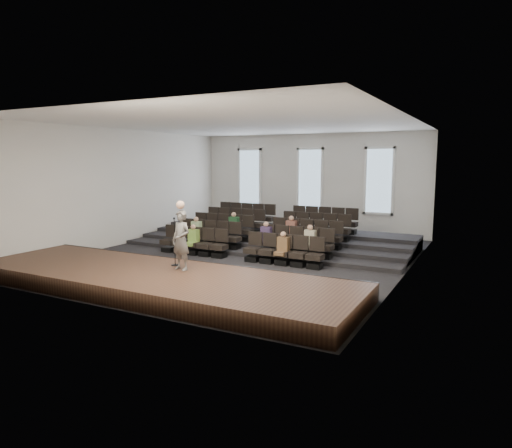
{
  "coord_description": "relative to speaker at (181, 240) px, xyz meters",
  "views": [
    {
      "loc": [
        8.42,
        -14.99,
        3.65
      ],
      "look_at": [
        0.28,
        0.5,
        1.22
      ],
      "focal_mm": 32.0,
      "sensor_mm": 36.0,
      "label": 1
    }
  ],
  "objects": [
    {
      "name": "mic_stand",
      "position": [
        -0.52,
        0.37,
        -0.44
      ],
      "size": [
        0.25,
        0.25,
        1.47
      ],
      "color": "black",
      "rests_on": "stage"
    },
    {
      "name": "stage_lip",
      "position": [
        -0.47,
        1.19,
        -1.12
      ],
      "size": [
        11.8,
        0.06,
        0.52
      ],
      "primitive_type": "cube",
      "color": "black",
      "rests_on": "ground"
    },
    {
      "name": "seating_rows",
      "position": [
        -0.47,
        6.06,
        -0.69
      ],
      "size": [
        6.8,
        4.7,
        1.67
      ],
      "color": "black",
      "rests_on": "ground"
    },
    {
      "name": "wall_front",
      "position": [
        -0.47,
        -2.5,
        1.13
      ],
      "size": [
        12.0,
        0.04,
        5.0
      ],
      "primitive_type": "cube",
      "color": "silver",
      "rests_on": "ground"
    },
    {
      "name": "wall_left",
      "position": [
        -6.49,
        4.52,
        1.13
      ],
      "size": [
        0.04,
        14.0,
        5.0
      ],
      "primitive_type": "cube",
      "color": "silver",
      "rests_on": "ground"
    },
    {
      "name": "risers",
      "position": [
        -0.47,
        7.69,
        -1.18
      ],
      "size": [
        11.8,
        4.8,
        0.6
      ],
      "color": "black",
      "rests_on": "ground"
    },
    {
      "name": "windows",
      "position": [
        -0.47,
        11.47,
        1.33
      ],
      "size": [
        8.44,
        0.1,
        3.24
      ],
      "color": "white",
      "rests_on": "wall_back"
    },
    {
      "name": "ground",
      "position": [
        -0.47,
        4.52,
        -1.37
      ],
      "size": [
        14.0,
        14.0,
        0.0
      ],
      "primitive_type": "plane",
      "color": "black",
      "rests_on": "ground"
    },
    {
      "name": "wall_back",
      "position": [
        -0.47,
        11.54,
        1.13
      ],
      "size": [
        12.0,
        0.04,
        5.0
      ],
      "primitive_type": "cube",
      "color": "silver",
      "rests_on": "ground"
    },
    {
      "name": "wall_right",
      "position": [
        5.55,
        4.52,
        1.13
      ],
      "size": [
        0.04,
        14.0,
        5.0
      ],
      "primitive_type": "cube",
      "color": "silver",
      "rests_on": "ground"
    },
    {
      "name": "audience",
      "position": [
        -0.37,
        4.97,
        -0.54
      ],
      "size": [
        5.45,
        2.64,
        1.1
      ],
      "color": "#80AC45",
      "rests_on": "seating_rows"
    },
    {
      "name": "speaker",
      "position": [
        0.0,
        0.0,
        0.0
      ],
      "size": [
        0.7,
        0.52,
        1.74
      ],
      "primitive_type": "imported",
      "rotation": [
        0.0,
        0.0,
        -0.16
      ],
      "color": "#5E5B59",
      "rests_on": "stage"
    },
    {
      "name": "ceiling",
      "position": [
        -0.47,
        4.52,
        3.64
      ],
      "size": [
        12.0,
        14.0,
        0.02
      ],
      "primitive_type": "cube",
      "color": "white",
      "rests_on": "ground"
    },
    {
      "name": "stage",
      "position": [
        -0.47,
        -0.58,
        -1.12
      ],
      "size": [
        11.8,
        3.6,
        0.5
      ],
      "primitive_type": "cube",
      "color": "#402A1B",
      "rests_on": "ground"
    }
  ]
}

